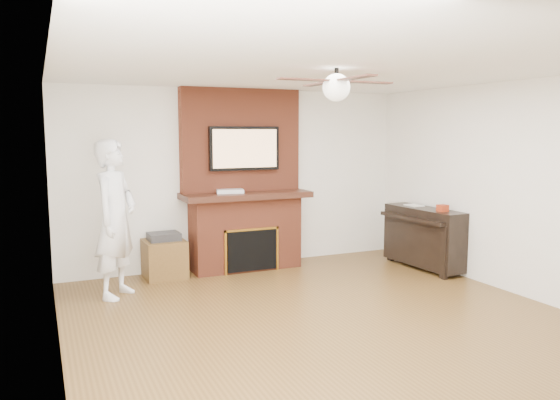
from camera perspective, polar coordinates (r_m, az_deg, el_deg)
name	(u,v)px	position (r m, az deg, el deg)	size (l,w,h in m)	color
room_shell	(335,200)	(5.28, 5.76, -0.04)	(5.36, 5.86, 2.86)	#563A19
fireplace	(244,198)	(7.61, -3.81, 0.24)	(1.78, 0.64, 2.50)	brown
tv	(244,148)	(7.51, -3.74, 5.40)	(1.00, 0.08, 0.60)	black
ceiling_fan	(336,86)	(5.25, 5.91, 11.74)	(1.21, 1.21, 0.31)	black
person	(115,219)	(6.54, -16.81, -1.90)	(0.67, 0.45, 1.83)	white
side_table	(164,257)	(7.36, -11.99, -5.83)	(0.53, 0.53, 0.60)	brown
piano	(424,236)	(7.91, 14.81, -3.67)	(0.56, 1.33, 0.94)	black
cable_box	(230,191)	(7.43, -5.25, 0.92)	(0.36, 0.21, 0.05)	silver
candle_orange	(242,267)	(7.60, -3.99, -6.99)	(0.07, 0.07, 0.11)	red
candle_green	(251,267)	(7.63, -3.06, -7.00)	(0.07, 0.07, 0.09)	#337F37
candle_cream	(257,266)	(7.62, -2.45, -6.89)	(0.07, 0.07, 0.12)	beige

